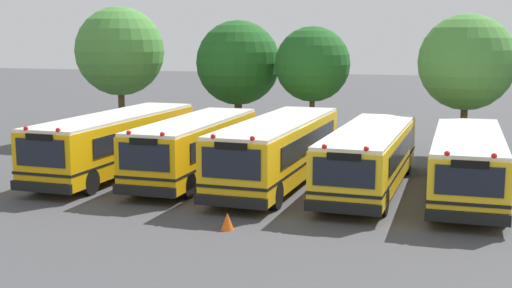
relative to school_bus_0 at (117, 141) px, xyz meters
The scene contains 11 objects.
ground_plane 7.46m from the school_bus_0, ahead, with size 160.00×160.00×0.00m, color #424244.
school_bus_0 is the anchor object (origin of this frame).
school_bus_1 3.72m from the school_bus_0, ahead, with size 2.60×9.72×2.64m.
school_bus_2 7.31m from the school_bus_0, ahead, with size 2.67×10.98×2.74m.
school_bus_3 10.97m from the school_bus_0, ahead, with size 2.58×10.58×2.53m.
school_bus_4 14.62m from the school_bus_0, ahead, with size 2.72×10.26×2.51m.
tree_0 10.72m from the school_bus_0, 117.94° to the left, with size 5.08×5.08×7.63m.
tree_1 10.90m from the school_bus_0, 79.62° to the left, with size 4.75×4.75×6.84m.
tree_2 11.67m from the school_bus_0, 55.45° to the left, with size 3.97×3.97×6.47m.
tree_3 17.19m from the school_bus_0, 31.93° to the left, with size 4.69×4.69×7.03m.
traffic_cone 10.24m from the school_bus_0, 41.11° to the right, with size 0.42×0.42×0.55m, color #EA5914.
Camera 1 is at (7.49, -25.64, 5.94)m, focal length 47.17 mm.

